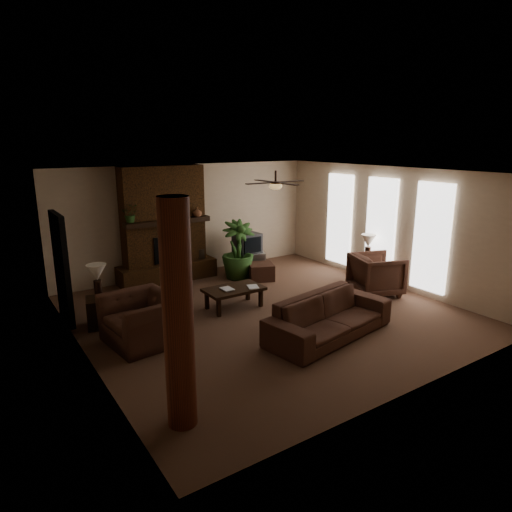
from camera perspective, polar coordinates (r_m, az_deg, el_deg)
room_shell at (r=8.72m, az=1.46°, el=1.36°), size 7.00×7.00×7.00m
fireplace at (r=11.18m, az=-11.52°, el=2.73°), size 2.40×0.70×2.80m
windows at (r=11.17m, az=15.52°, el=3.49°), size 0.08×3.65×2.35m
log_column at (r=5.32m, az=-9.85°, el=-7.61°), size 0.36×0.36×2.80m
doorway at (r=9.16m, az=-23.40°, el=-1.47°), size 0.10×1.00×2.10m
ceiling_fan at (r=9.01m, az=2.50°, el=9.06°), size 1.35×1.35×0.37m
sofa at (r=8.05m, az=9.32°, el=-6.76°), size 2.59×1.14×0.98m
armchair_left at (r=7.94m, az=-14.29°, el=-6.88°), size 0.97×1.35×1.10m
armchair_right at (r=10.41m, az=15.02°, el=-2.05°), size 1.19×1.23×1.01m
coffee_table at (r=9.30m, az=-2.82°, el=-4.40°), size 1.20×0.70×0.43m
ottoman at (r=11.21m, az=0.61°, el=-1.98°), size 0.78×0.78×0.40m
tv_stand at (r=11.92m, az=-0.97°, el=-0.72°), size 0.98×0.79×0.50m
tv at (r=11.75m, az=-1.10°, el=1.61°), size 0.68×0.57×0.52m
floor_vase at (r=11.63m, az=-7.20°, el=-0.30°), size 0.34×0.34×0.77m
floor_plant at (r=11.26m, az=-2.29°, el=-0.81°), size 1.03×1.57×0.82m
side_table_left at (r=8.92m, az=-19.05°, el=-6.73°), size 0.60×0.60×0.55m
lamp_left at (r=8.68m, az=-19.53°, el=-2.29°), size 0.36×0.36×0.65m
side_table_right at (r=11.29m, az=13.61°, el=-1.89°), size 0.56×0.56×0.55m
lamp_right at (r=11.07m, az=14.05°, el=1.65°), size 0.44×0.44×0.65m
mantel_plant at (r=10.60m, az=-15.63°, el=4.97°), size 0.47×0.50×0.33m
mantel_vase at (r=11.12m, az=-7.45°, el=5.53°), size 0.23×0.24×0.22m
book_a at (r=9.09m, az=-4.30°, el=-3.53°), size 0.22×0.03×0.29m
book_b at (r=9.23m, az=-1.03°, el=-3.19°), size 0.21×0.10×0.29m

